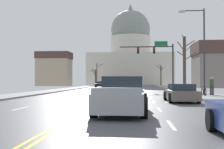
{
  "coord_description": "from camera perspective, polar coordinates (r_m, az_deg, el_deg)",
  "views": [
    {
      "loc": [
        2.43,
        -28.78,
        1.42
      ],
      "look_at": [
        -2.13,
        25.55,
        2.49
      ],
      "focal_mm": 48.8,
      "sensor_mm": 36.0,
      "label": 1
    }
  ],
  "objects": [
    {
      "name": "ground",
      "position": [
        28.91,
        -0.03,
        -3.9
      ],
      "size": [
        20.0,
        180.0,
        0.2
      ],
      "color": "#4B4B50"
    },
    {
      "name": "signal_gantry",
      "position": [
        45.25,
        8.59,
        3.61
      ],
      "size": [
        7.91,
        0.41,
        7.05
      ],
      "color": "#28282D",
      "rests_on": "ground"
    },
    {
      "name": "street_lamp_right",
      "position": [
        27.58,
        16.27,
        5.57
      ],
      "size": [
        2.26,
        0.24,
        7.52
      ],
      "color": "#333338",
      "rests_on": "ground"
    },
    {
      "name": "capitol_building",
      "position": [
        107.16,
        3.5,
        3.49
      ],
      "size": [
        28.47,
        19.84,
        28.53
      ],
      "color": "beige",
      "rests_on": "ground"
    },
    {
      "name": "sedan_near_00",
      "position": [
        41.37,
        3.73,
        -2.24
      ],
      "size": [
        2.12,
        4.22,
        1.3
      ],
      "color": "black",
      "rests_on": "ground"
    },
    {
      "name": "sedan_near_01",
      "position": [
        34.36,
        3.69,
        -2.55
      ],
      "size": [
        2.07,
        4.68,
        1.2
      ],
      "color": "#1E7247",
      "rests_on": "ground"
    },
    {
      "name": "sedan_near_02",
      "position": [
        27.59,
        3.14,
        -2.82
      ],
      "size": [
        1.96,
        4.64,
        1.3
      ],
      "color": "silver",
      "rests_on": "ground"
    },
    {
      "name": "sedan_near_03",
      "position": [
        20.87,
        12.78,
        -3.46
      ],
      "size": [
        2.02,
        4.7,
        1.2
      ],
      "color": "#6B6056",
      "rests_on": "ground"
    },
    {
      "name": "pickup_truck_near_04",
      "position": [
        13.43,
        1.93,
        -4.14
      ],
      "size": [
        2.28,
        5.79,
        1.6
      ],
      "color": "#ADB2B7",
      "rests_on": "ground"
    },
    {
      "name": "sedan_oncoming_00",
      "position": [
        50.41,
        0.05,
        -2.08
      ],
      "size": [
        1.96,
        4.29,
        1.24
      ],
      "color": "silver",
      "rests_on": "ground"
    },
    {
      "name": "sedan_oncoming_01",
      "position": [
        63.53,
        -2.15,
        -1.88
      ],
      "size": [
        2.2,
        4.63,
        1.25
      ],
      "color": "black",
      "rests_on": "ground"
    },
    {
      "name": "sedan_oncoming_02",
      "position": [
        74.35,
        1.59,
        -1.74
      ],
      "size": [
        2.11,
        4.6,
        1.32
      ],
      "color": "#6B6056",
      "rests_on": "ground"
    },
    {
      "name": "sedan_oncoming_03",
      "position": [
        85.81,
        -0.14,
        -1.69
      ],
      "size": [
        2.01,
        4.61,
        1.21
      ],
      "color": "silver",
      "rests_on": "ground"
    },
    {
      "name": "flank_building_00",
      "position": [
        79.66,
        -10.77,
        1.05
      ],
      "size": [
        8.51,
        6.28,
        8.71
      ],
      "color": "tan",
      "rests_on": "ground"
    },
    {
      "name": "flank_building_01",
      "position": [
        63.35,
        19.83,
        1.71
      ],
      "size": [
        10.52,
        9.44,
        8.82
      ],
      "color": "slate",
      "rests_on": "ground"
    },
    {
      "name": "bare_tree_00",
      "position": [
        36.43,
        13.45,
        2.17
      ],
      "size": [
        2.43,
        1.38,
        6.54
      ],
      "color": "#4C3D2D",
      "rests_on": "ground"
    },
    {
      "name": "bare_tree_01",
      "position": [
        81.21,
        -3.13,
        -0.41
      ],
      "size": [
        1.65,
        1.71,
        4.5
      ],
      "color": "#423328",
      "rests_on": "ground"
    },
    {
      "name": "bare_tree_02",
      "position": [
        78.41,
        9.14,
        0.0
      ],
      "size": [
        1.95,
        2.12,
        5.73
      ],
      "color": "#423328",
      "rests_on": "ground"
    },
    {
      "name": "bare_tree_03",
      "position": [
        76.86,
        -2.87,
        0.16
      ],
      "size": [
        2.9,
        1.02,
        5.61
      ],
      "color": "brown",
      "rests_on": "ground"
    },
    {
      "name": "pedestrian_00",
      "position": [
        27.94,
        18.2,
        -1.9
      ],
      "size": [
        0.35,
        0.34,
        1.59
      ],
      "color": "#33333D",
      "rests_on": "ground"
    },
    {
      "name": "bicycle_parked",
      "position": [
        27.35,
        16.82,
        -3.04
      ],
      "size": [
        0.12,
        1.77,
        0.85
      ],
      "color": "black",
      "rests_on": "ground"
    }
  ]
}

